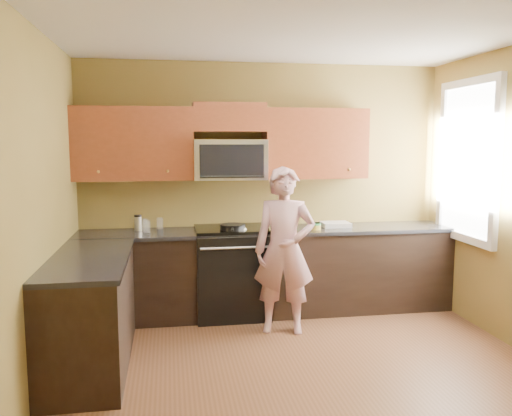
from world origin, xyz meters
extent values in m
plane|color=brown|center=(0.00, 0.00, 0.00)|extent=(4.00, 4.00, 0.00)
plane|color=white|center=(0.00, 0.00, 2.70)|extent=(4.00, 4.00, 0.00)
plane|color=brown|center=(0.00, 2.00, 1.35)|extent=(4.00, 0.00, 4.00)
plane|color=brown|center=(0.00, -2.00, 1.35)|extent=(4.00, 0.00, 4.00)
plane|color=brown|center=(-2.00, 0.00, 1.35)|extent=(0.00, 4.00, 4.00)
cube|color=black|center=(0.00, 1.70, 0.44)|extent=(4.00, 0.60, 0.88)
cube|color=black|center=(-1.70, 0.60, 0.44)|extent=(0.60, 1.60, 0.88)
cube|color=black|center=(0.00, 1.69, 0.90)|extent=(4.00, 0.62, 0.04)
cube|color=black|center=(-1.69, 0.60, 0.90)|extent=(0.62, 1.60, 0.04)
cube|color=brown|center=(-0.40, 1.83, 2.10)|extent=(0.76, 0.33, 0.30)
imported|color=#CB6578|center=(0.05, 1.12, 0.81)|extent=(0.66, 0.52, 1.61)
cube|color=#B27F47|center=(0.49, 1.68, 0.93)|extent=(0.12, 0.12, 0.01)
ellipsoid|color=silver|center=(-0.31, 1.53, 0.95)|extent=(0.14, 0.15, 0.06)
ellipsoid|color=silver|center=(0.17, 1.66, 0.95)|extent=(0.13, 0.14, 0.07)
cube|color=silver|center=(0.76, 1.72, 0.95)|extent=(0.30, 0.24, 0.05)
cylinder|color=silver|center=(-1.27, 1.71, 0.98)|extent=(0.08, 0.08, 0.12)
cylinder|color=silver|center=(-1.14, 1.90, 0.98)|extent=(0.08, 0.08, 0.12)
cylinder|color=silver|center=(-1.30, 1.84, 0.98)|extent=(0.08, 0.08, 0.12)
camera|label=1|loc=(-1.04, -3.75, 1.85)|focal=36.87mm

